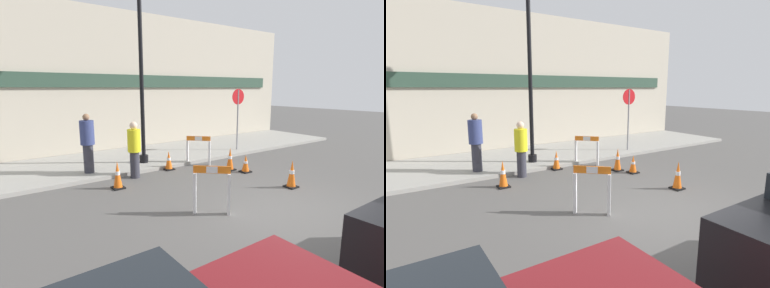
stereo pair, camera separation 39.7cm
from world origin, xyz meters
TOP-DOWN VIEW (x-y plane):
  - ground_plane at (0.00, 0.00)m, footprint 60.00×60.00m
  - sidewalk_slab at (0.00, 6.25)m, footprint 18.00×3.50m
  - storefront_facade at (0.00, 8.08)m, footprint 18.00×0.22m
  - streetlamp_post at (-0.56, 5.33)m, footprint 0.44×0.44m
  - stop_sign at (3.43, 5.07)m, footprint 0.60×0.06m
  - barricade_0 at (0.96, 4.35)m, footprint 0.66×0.65m
  - barricade_1 at (-1.21, 1.04)m, footprint 0.65×0.60m
  - traffic_cone_0 at (-0.16, 4.40)m, footprint 0.30×0.30m
  - traffic_cone_1 at (1.51, 1.09)m, footprint 0.30×0.30m
  - traffic_cone_2 at (1.36, 3.24)m, footprint 0.30×0.30m
  - traffic_cone_3 at (1.58, 2.79)m, footprint 0.30×0.30m
  - traffic_cone_4 at (-2.15, 3.63)m, footprint 0.30×0.30m
  - person_worker at (-1.39, 4.25)m, footprint 0.52×0.52m
  - person_pedestrian at (-2.40, 5.17)m, footprint 0.49×0.49m

SIDE VIEW (x-z plane):
  - ground_plane at x=0.00m, z-range 0.00..0.00m
  - sidewalk_slab at x=0.00m, z-range 0.00..0.11m
  - traffic_cone_3 at x=1.58m, z-range -0.01..0.53m
  - traffic_cone_0 at x=-0.16m, z-range -0.01..0.58m
  - traffic_cone_2 at x=1.36m, z-range -0.01..0.70m
  - traffic_cone_4 at x=-2.15m, z-range -0.01..0.70m
  - traffic_cone_1 at x=1.51m, z-range -0.01..0.71m
  - barricade_0 at x=0.96m, z-range 0.04..1.00m
  - barricade_1 at x=-1.21m, z-range 0.03..1.04m
  - person_worker at x=-1.39m, z-range 0.05..1.66m
  - person_pedestrian at x=-2.40m, z-range 0.16..1.87m
  - stop_sign at x=3.43m, z-range 0.51..2.89m
  - storefront_facade at x=0.00m, z-range 0.00..5.50m
  - streetlamp_post at x=-0.56m, z-range 0.89..6.56m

